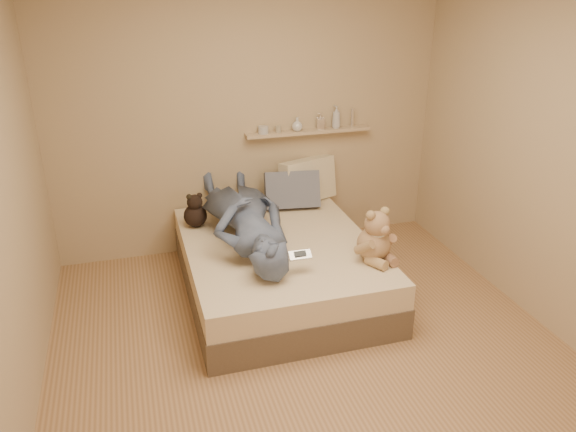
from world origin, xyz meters
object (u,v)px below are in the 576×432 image
object	(u,v)px
pillow_cream	(308,180)
wall_shelf	(308,132)
bed	(278,267)
dark_plush	(195,212)
person	(244,216)
teddy_bear	(376,239)
game_console	(300,255)
pillow_grey	(292,190)

from	to	relation	value
pillow_cream	wall_shelf	bearing A→B (deg)	71.21
bed	pillow_cream	world-z (taller)	pillow_cream
dark_plush	person	world-z (taller)	person
teddy_bear	game_console	bearing A→B (deg)	-177.47
pillow_grey	game_console	bearing A→B (deg)	-104.16
game_console	person	size ratio (longest dim) A/B	0.10
dark_plush	pillow_cream	distance (m)	1.17
teddy_bear	pillow_cream	bearing A→B (deg)	94.22
bed	teddy_bear	distance (m)	0.90
game_console	person	world-z (taller)	person
game_console	pillow_cream	bearing A→B (deg)	69.59
bed	pillow_cream	bearing A→B (deg)	57.78
pillow_cream	dark_plush	bearing A→B (deg)	-163.78
bed	person	size ratio (longest dim) A/B	1.13
game_console	pillow_grey	bearing A→B (deg)	75.84
teddy_bear	pillow_grey	world-z (taller)	teddy_bear
bed	wall_shelf	xyz separation A→B (m)	(0.55, 0.91, 0.88)
dark_plush	person	distance (m)	0.51
bed	pillow_grey	xyz separation A→B (m)	(0.32, 0.69, 0.40)
pillow_grey	bed	bearing A→B (deg)	-115.21
person	pillow_grey	bearing A→B (deg)	-137.77
game_console	wall_shelf	size ratio (longest dim) A/B	0.14
wall_shelf	dark_plush	bearing A→B (deg)	-160.56
pillow_grey	person	distance (m)	0.79
dark_plush	pillow_grey	bearing A→B (deg)	11.41
bed	game_console	bearing A→B (deg)	-88.18
game_console	dark_plush	bearing A→B (deg)	120.76
pillow_cream	wall_shelf	xyz separation A→B (m)	(0.03, 0.08, 0.45)
pillow_cream	game_console	bearing A→B (deg)	-110.41
dark_plush	game_console	bearing A→B (deg)	-59.24
game_console	pillow_grey	world-z (taller)	pillow_grey
dark_plush	pillow_grey	xyz separation A→B (m)	(0.92, 0.19, 0.04)
bed	pillow_grey	world-z (taller)	pillow_grey
teddy_bear	pillow_grey	xyz separation A→B (m)	(-0.30, 1.19, -0.01)
teddy_bear	dark_plush	xyz separation A→B (m)	(-1.22, 1.01, -0.04)
teddy_bear	dark_plush	world-z (taller)	teddy_bear
bed	teddy_bear	world-z (taller)	teddy_bear
bed	pillow_grey	size ratio (longest dim) A/B	3.80
pillow_cream	pillow_grey	world-z (taller)	pillow_cream
teddy_bear	wall_shelf	xyz separation A→B (m)	(-0.07, 1.41, 0.47)
bed	dark_plush	world-z (taller)	dark_plush
bed	wall_shelf	bearing A→B (deg)	58.82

